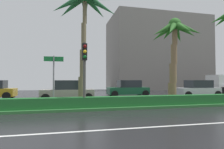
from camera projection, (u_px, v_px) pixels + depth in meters
The scene contains 12 objects.
ground_plane at pixel (40, 107), 12.76m from camera, with size 90.00×42.00×0.10m, color black.
near_lane_divider_stripe at pixel (10, 136), 5.95m from camera, with size 81.00×0.14×0.01m, color white.
median_strip at pixel (38, 107), 11.79m from camera, with size 85.50×4.00×0.15m, color #2D6B33.
median_hedge at pixel (34, 104), 10.44m from camera, with size 76.50×0.70×0.60m.
palm_tree_centre at pixel (85, 9), 12.77m from camera, with size 4.50×4.61×7.75m.
palm_tree_centre_right at pixel (175, 37), 13.88m from camera, with size 3.78×3.76×6.12m.
traffic_signal_median_right at pixel (85, 63), 10.92m from camera, with size 0.28×0.43×3.76m.
street_name_sign at pixel (54, 74), 11.04m from camera, with size 1.10×0.08×3.00m.
car_in_traffic_third at pixel (68, 91), 15.92m from camera, with size 4.30×2.02×1.72m.
car_in_traffic_fourth at pixel (128, 89), 20.29m from camera, with size 4.30×2.02×1.72m.
car_in_traffic_fifth at pixel (198, 89), 19.20m from camera, with size 4.30×2.02×1.72m.
building_far_right at pixel (156, 54), 36.79m from camera, with size 17.72×10.36×13.41m.
Camera 1 is at (1.73, -4.58, 1.75)m, focal length 30.54 mm.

